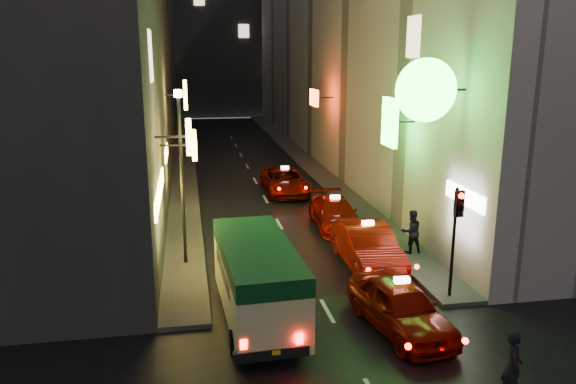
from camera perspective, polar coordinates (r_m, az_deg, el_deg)
building_left at (r=40.87m, az=-16.52°, el=15.41°), size 7.38×52.00×18.00m
building_right at (r=42.38m, az=6.40°, el=15.81°), size 8.38×52.00×18.00m
building_far at (r=72.83m, az=-7.41°, el=16.58°), size 30.00×10.00×22.00m
sidewalk_left at (r=41.34m, az=-10.49°, el=3.28°), size 1.50×52.00×0.15m
sidewalk_right at (r=42.14m, az=1.16°, el=3.72°), size 1.50×52.00×0.15m
minibus at (r=16.18m, az=-3.16°, el=-8.23°), size 2.18×5.60×2.37m
taxi_near at (r=16.26m, az=11.38°, el=-10.96°), size 2.91×5.44×1.81m
taxi_second at (r=20.60m, az=8.04°, el=-5.11°), size 2.43×5.77×2.00m
taxi_third at (r=25.05m, az=4.77°, el=-1.91°), size 2.11×4.84×1.69m
taxi_far at (r=31.01m, az=-0.31°, el=1.31°), size 2.05×4.97×1.75m
pedestrian_crossing at (r=13.90m, az=21.89°, el=-15.69°), size 0.57×0.73×1.93m
pedestrian_sidewalk at (r=21.84m, az=12.43°, el=-3.66°), size 0.75×0.49×1.91m
traffic_light at (r=17.77m, az=16.80°, el=-2.70°), size 0.26×0.43×3.50m
lamp_post at (r=20.03m, az=-10.78°, el=2.57°), size 0.28×0.28×6.22m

